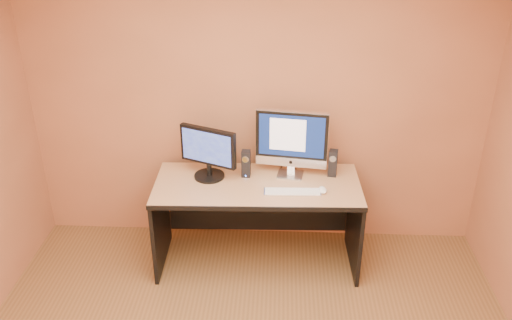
% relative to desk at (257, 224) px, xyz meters
% --- Properties ---
extents(walls, '(4.00, 4.00, 2.60)m').
position_rel_desk_xyz_m(walls, '(-0.03, -1.53, 0.90)').
color(walls, '#A46342').
rests_on(walls, ground).
extents(desk, '(1.73, 0.80, 0.79)m').
position_rel_desk_xyz_m(desk, '(0.00, 0.00, 0.00)').
color(desk, '#AD7E56').
rests_on(desk, ground).
extents(imac, '(0.63, 0.31, 0.59)m').
position_rel_desk_xyz_m(imac, '(0.27, 0.16, 0.69)').
color(imac, silver).
rests_on(imac, desk).
extents(second_monitor, '(0.57, 0.44, 0.45)m').
position_rel_desk_xyz_m(second_monitor, '(-0.41, 0.10, 0.62)').
color(second_monitor, black).
rests_on(second_monitor, desk).
extents(speaker_left, '(0.08, 0.08, 0.24)m').
position_rel_desk_xyz_m(speaker_left, '(-0.10, 0.13, 0.51)').
color(speaker_left, black).
rests_on(speaker_left, desk).
extents(speaker_right, '(0.09, 0.09, 0.24)m').
position_rel_desk_xyz_m(speaker_right, '(0.63, 0.18, 0.51)').
color(speaker_right, black).
rests_on(speaker_right, desk).
extents(keyboard, '(0.46, 0.14, 0.02)m').
position_rel_desk_xyz_m(keyboard, '(0.29, -0.14, 0.40)').
color(keyboard, silver).
rests_on(keyboard, desk).
extents(mouse, '(0.08, 0.12, 0.04)m').
position_rel_desk_xyz_m(mouse, '(0.53, -0.11, 0.41)').
color(mouse, white).
rests_on(mouse, desk).
extents(cable_a, '(0.08, 0.23, 0.01)m').
position_rel_desk_xyz_m(cable_a, '(0.32, 0.29, 0.40)').
color(cable_a, black).
rests_on(cable_a, desk).
extents(cable_b, '(0.05, 0.19, 0.01)m').
position_rel_desk_xyz_m(cable_b, '(0.20, 0.29, 0.40)').
color(cable_b, black).
rests_on(cable_b, desk).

